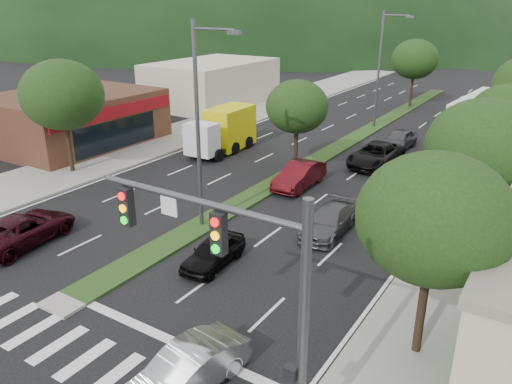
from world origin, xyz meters
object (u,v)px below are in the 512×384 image
Objects in this scene: tree_r_b at (484,147)px; tree_r_c at (509,118)px; car_queue_a at (214,252)px; streetlight_near at (201,119)px; motorhome at (481,120)px; tree_l_a at (62,95)px; traffic_signal at (244,279)px; car_queue_f at (473,117)px; suv_maroon at (23,229)px; car_queue_b at (329,221)px; streetlight_mid at (382,64)px; sedan_silver at (186,371)px; tree_med_near at (297,107)px; box_truck at (224,131)px; car_queue_c at (299,175)px; car_queue_d at (376,155)px; tree_r_a at (434,218)px; tree_med_far at (415,59)px; car_queue_e at (399,139)px.

tree_r_c is at bearing 90.00° from tree_r_b.
streetlight_near is at bearing 130.09° from car_queue_a.
tree_l_a is at bearing -130.24° from motorhome.
traffic_signal is 1.47× the size of car_queue_f.
suv_maroon reaches higher than car_queue_b.
suv_maroon is (-6.08, -31.00, -4.87)m from streetlight_mid.
traffic_signal is at bearing 159.04° from suv_maroon.
tree_med_near is at bearing 117.08° from sedan_silver.
car_queue_b is at bearing -75.97° from streetlight_mid.
car_queue_b is at bearing 142.86° from box_truck.
tree_l_a is at bearing -158.72° from car_queue_c.
streetlight_near is 12.39m from sedan_silver.
tree_med_near is at bearing 153.43° from tree_r_b.
tree_med_near is 6.94m from car_queue_d.
streetlight_mid is (-11.79, 21.00, 0.55)m from tree_r_b.
streetlight_mid is 1.80× the size of car_queue_d.
traffic_signal is 15.82m from suv_maroon.
tree_r_a is at bearing 53.10° from sedan_silver.
tree_med_far is 9.90m from car_queue_f.
suv_maroon is at bearing -134.81° from tree_r_c.
tree_med_far is 1.50× the size of car_queue_c.
streetlight_mid is at bearing 126.65° from car_queue_e.
streetlight_mid is at bearing 61.08° from tree_l_a.
motorhome is (21.50, 21.81, -3.14)m from tree_l_a.
car_queue_c is (-10.50, -4.27, -3.99)m from tree_r_c.
tree_l_a is at bearing 166.24° from tree_r_a.
tree_med_near is 0.91× the size of box_truck.
tree_r_b is 12.47m from streetlight_near.
tree_med_near is 0.59× the size of motorhome.
tree_l_a is 1.52× the size of car_queue_f.
streetlight_near is 20.33m from car_queue_e.
tree_l_a is at bearing -118.92° from streetlight_mid.
traffic_signal is 29.60m from car_queue_e.
streetlight_near reaches higher than traffic_signal.
tree_med_far is 0.68× the size of motorhome.
tree_r_a is at bearing 178.77° from suv_maroon.
tree_r_a is 25.03m from car_queue_e.
tree_r_b is at bearing -49.99° from car_queue_d.
tree_r_a is 35.40m from car_queue_f.
traffic_signal is at bearing -65.20° from tree_med_near.
tree_r_b is 1.59× the size of car_queue_e.
streetlight_mid is at bearing -88.93° from tree_med_far.
streetlight_near reaches higher than tree_r_a.
sedan_silver is 0.76× the size of car_queue_d.
tree_r_c is 1.54× the size of sedan_silver.
tree_r_b is 17.84m from car_queue_e.
streetlight_near is 0.98× the size of motorhome.
car_queue_f is (0.49, 40.13, 0.00)m from sedan_silver.
suv_maroon is 1.17× the size of car_queue_b.
tree_r_c is 1.49× the size of car_queue_e.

